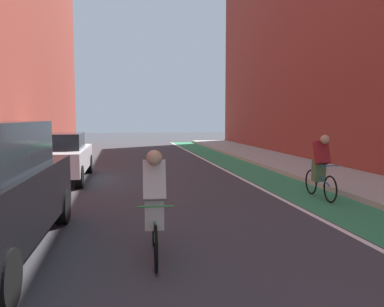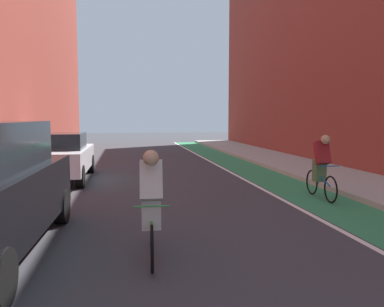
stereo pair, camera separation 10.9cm
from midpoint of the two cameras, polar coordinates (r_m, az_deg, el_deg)
The scene contains 8 objects.
ground_plane at distance 11.42m, azimuth -3.98°, elevation -4.99°, with size 78.90×78.90×0.00m, color #38383D.
bike_lane_paint at distance 14.15m, azimuth 9.55°, elevation -3.04°, with size 1.60×35.86×0.00m, color #2D8451.
lane_divider_stripe at distance 13.87m, azimuth 6.04°, elevation -3.16°, with size 0.12×35.86×0.00m, color white.
sidewalk_right at distance 15.02m, azimuth 17.40°, elevation -2.46°, with size 2.75×35.86×0.14m, color #A8A59E.
building_facade_right at distance 18.46m, azimuth 22.45°, elevation 19.11°, with size 2.40×31.86×13.12m, color brown.
parked_sedan_white at distance 13.31m, azimuth -19.19°, elevation -0.39°, with size 1.91×4.26×1.53m.
cyclist_mid at distance 5.73m, azimuth -6.04°, elevation -6.81°, with size 0.48×1.68×1.60m.
cyclist_trailing at distance 10.35m, azimuth 17.85°, elevation -1.57°, with size 0.48×1.71×1.61m.
Camera 1 is at (-1.27, 2.77, 2.05)m, focal length 36.75 mm.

